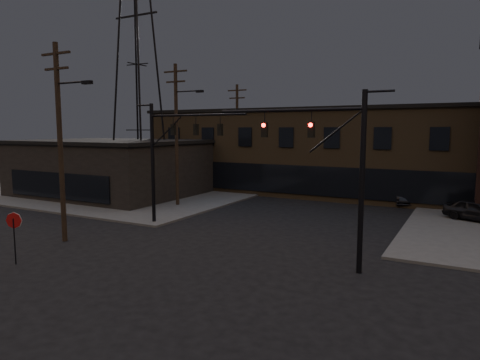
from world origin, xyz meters
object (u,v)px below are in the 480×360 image
stop_sign (14,226)px  parked_car_lot_a (477,210)px  car_crossing (401,194)px  traffic_signal_far (168,150)px  traffic_signal_near (336,161)px

stop_sign → parked_car_lot_a: (19.15, 20.50, -0.98)m
stop_sign → car_crossing: stop_sign is taller
traffic_signal_far → stop_sign: bearing=-97.3°
car_crossing → traffic_signal_near: bearing=-111.3°
traffic_signal_far → car_crossing: bearing=53.1°
traffic_signal_far → parked_car_lot_a: bearing=30.5°
traffic_signal_near → traffic_signal_far: (-12.07, 3.50, 0.08)m
traffic_signal_near → car_crossing: traffic_signal_near is taller
car_crossing → stop_sign: bearing=-138.1°
traffic_signal_far → car_crossing: size_ratio=1.58×
traffic_signal_near → stop_sign: (-13.36, -6.49, -3.09)m
stop_sign → parked_car_lot_a: bearing=47.0°
traffic_signal_far → stop_sign: size_ratio=3.23×
car_crossing → traffic_signal_far: bearing=-147.8°
parked_car_lot_a → traffic_signal_far: bearing=144.5°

